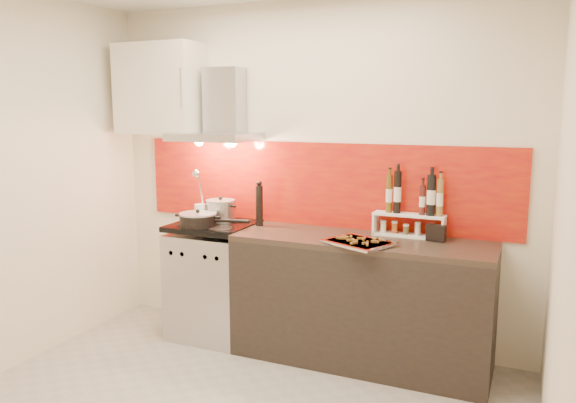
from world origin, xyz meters
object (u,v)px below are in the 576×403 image
at_px(range_stove, 215,281).
at_px(baking_tray, 359,242).
at_px(counter, 361,300).
at_px(saute_pan, 199,219).
at_px(pepper_mill, 259,204).
at_px(stock_pot, 221,210).

relative_size(range_stove, baking_tray, 1.75).
xyz_separation_m(counter, saute_pan, (-1.25, -0.14, 0.51)).
bearing_deg(counter, range_stove, -179.77).
xyz_separation_m(counter, pepper_mill, (-0.85, 0.10, 0.62)).
xyz_separation_m(saute_pan, pepper_mill, (0.40, 0.24, 0.11)).
relative_size(stock_pot, baking_tray, 0.45).
xyz_separation_m(saute_pan, baking_tray, (1.28, -0.05, -0.04)).
bearing_deg(range_stove, stock_pot, 83.69).
bearing_deg(baking_tray, saute_pan, 177.93).
bearing_deg(saute_pan, range_stove, 71.03).
bearing_deg(saute_pan, counter, 6.43).
relative_size(range_stove, counter, 0.51).
bearing_deg(baking_tray, range_stove, 171.59).
bearing_deg(counter, saute_pan, -173.57).
height_order(range_stove, counter, range_stove).
bearing_deg(pepper_mill, saute_pan, -149.03).
height_order(counter, stock_pot, stock_pot).
distance_m(counter, pepper_mill, 1.06).
height_order(range_stove, stock_pot, stock_pot).
relative_size(range_stove, pepper_mill, 2.59).
bearing_deg(counter, pepper_mill, 173.45).
xyz_separation_m(range_stove, counter, (1.20, 0.00, 0.01)).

